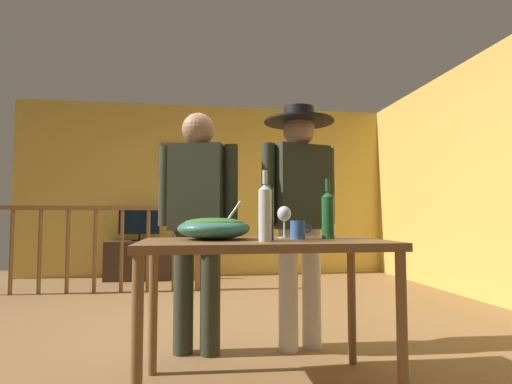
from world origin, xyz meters
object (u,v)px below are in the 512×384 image
Objects in this scene: flat_screen_tv at (139,223)px; wine_bottle_dark at (267,210)px; wine_bottle_green at (328,214)px; mug_blue at (298,230)px; person_standing_left at (198,212)px; wine_bottle_clear at (265,211)px; person_standing_right at (299,203)px; stair_railing at (127,239)px; salad_bowl at (214,227)px; serving_table at (264,257)px; wine_glass at (284,215)px; framed_picture at (177,162)px; tv_console at (139,260)px.

wine_bottle_dark is at bearing -73.00° from flat_screen_tv.
flat_screen_tv is at bearing 107.00° from wine_bottle_dark.
wine_bottle_dark reaches higher than wine_bottle_green.
mug_blue is 0.07× the size of person_standing_left.
wine_bottle_clear is at bearing -103.62° from wine_bottle_dark.
person_standing_right is at bearing 74.71° from mug_blue.
wine_bottle_green is 0.37m from wine_bottle_dark.
wine_bottle_clear is 0.95× the size of wine_bottle_dark.
salad_bowl is at bearing -71.86° from stair_railing.
wine_bottle_dark is (1.18, -3.84, 0.12)m from flat_screen_tv.
flat_screen_tv is 0.44× the size of serving_table.
wine_bottle_clear is 0.81m from person_standing_left.
wine_bottle_clear is at bearing -117.08° from wine_glass.
wine_bottle_clear is at bearing -152.95° from wine_bottle_green.
wine_glass is at bearing 110.74° from mug_blue.
person_standing_right is (1.01, -3.54, -0.74)m from framed_picture.
stair_railing is at bearing 118.57° from wine_bottle_green.
flat_screen_tv is at bearing 109.97° from mug_blue.
mug_blue is at bearing 150.78° from person_standing_left.
person_standing_right is at bearing 64.43° from wine_glass.
tv_console is 2.74× the size of wine_bottle_green.
wine_bottle_green is (1.03, -4.08, -0.82)m from framed_picture.
wine_bottle_dark is (0.01, -0.03, 0.24)m from serving_table.
person_standing_right reaches higher than wine_bottle_green.
person_standing_left is at bearing 140.10° from wine_glass.
serving_table is 0.25m from mug_blue.
mug_blue is 0.59m from person_standing_right.
wine_glass reaches higher than tv_console.
wine_bottle_clear is 2.96× the size of mug_blue.
stair_railing is at bearing 115.88° from mug_blue.
stair_railing reaches higher than tv_console.
wine_bottle_green is (1.53, -3.79, 0.63)m from tv_console.
stair_railing is (-0.51, -1.23, -1.10)m from framed_picture.
flat_screen_tv is at bearing 109.95° from wine_glass.
tv_console is 4.13m from wine_bottle_green.
wine_bottle_dark is (-0.14, -0.22, 0.03)m from wine_glass.
mug_blue is at bearing 17.89° from serving_table.
mug_blue is (-0.17, -0.00, -0.09)m from wine_bottle_green.
person_standing_right is (1.51, -3.25, 0.71)m from tv_console.
wine_bottle_green is (0.62, -0.02, 0.07)m from salad_bowl.
wine_bottle_green is at bearing -61.43° from stair_railing.
stair_railing is 3.04m from wine_glass.
wine_bottle_dark is (-0.36, -0.09, 0.02)m from wine_bottle_green.
person_standing_left is (0.32, -3.54, -0.80)m from framed_picture.
mug_blue reaches higher than serving_table.
framed_picture is 4.32m from serving_table.
person_standing_left reaches higher than wine_glass.
salad_bowl reaches higher than tv_console.
framed_picture reaches higher than wine_bottle_green.
tv_console is 3.65m from person_standing_right.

